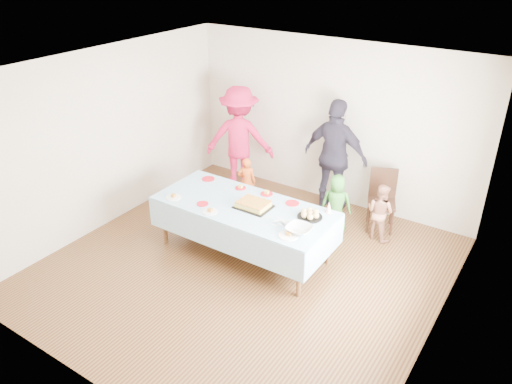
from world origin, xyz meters
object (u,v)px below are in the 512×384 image
party_table (244,209)px  adult_left (239,139)px  birthday_cake (254,205)px  dining_chair (382,196)px

party_table → adult_left: (-1.28, 1.73, 0.20)m
birthday_cake → party_table: bearing=-170.9°
dining_chair → adult_left: (-2.61, -0.06, 0.40)m
party_table → birthday_cake: 0.18m
party_table → dining_chair: (1.33, 1.79, -0.20)m
birthday_cake → adult_left: (-1.43, 1.70, 0.10)m
party_table → adult_left: 2.16m
dining_chair → party_table: bearing=-148.2°
dining_chair → birthday_cake: bearing=-145.4°
birthday_cake → dining_chair: bearing=56.1°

